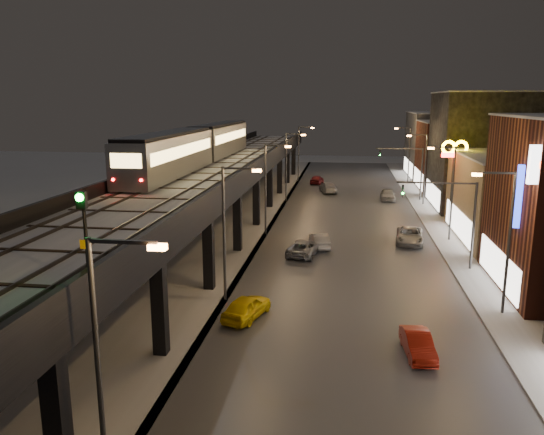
{
  "coord_description": "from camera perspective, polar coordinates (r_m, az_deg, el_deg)",
  "views": [
    {
      "loc": [
        7.04,
        -19.73,
        13.08
      ],
      "look_at": [
        1.97,
        16.52,
        5.0
      ],
      "focal_mm": 35.0,
      "sensor_mm": 36.0,
      "label": 1
    }
  ],
  "objects": [
    {
      "name": "traffic_light_rig_b",
      "position": [
        72.77,
        14.91,
        5.26
      ],
      "size": [
        6.1,
        0.34,
        7.0
      ],
      "color": "#38383A",
      "rests_on": "ground"
    },
    {
      "name": "building_e",
      "position": [
        83.85,
        19.71,
        6.25
      ],
      "size": [
        12.2,
        12.2,
        10.16
      ],
      "color": "#5E2C19",
      "rests_on": "ground"
    },
    {
      "name": "traffic_light_rig_a",
      "position": [
        43.5,
        19.46,
        0.35
      ],
      "size": [
        6.1,
        0.34,
        7.0
      ],
      "color": "#38383A",
      "rests_on": "ground"
    },
    {
      "name": "car_near_white",
      "position": [
        48.24,
        5.14,
        -2.51
      ],
      "size": [
        2.19,
        4.24,
        1.33
      ],
      "primitive_type": "imported",
      "rotation": [
        0.0,
        0.0,
        3.34
      ],
      "color": "#989898",
      "rests_on": "ground"
    },
    {
      "name": "under_viaduct_pavement",
      "position": [
        57.76,
        -5.3,
        -0.66
      ],
      "size": [
        11.0,
        120.0,
        0.06
      ],
      "primitive_type": "cube",
      "color": "#9FA1A8",
      "rests_on": "ground"
    },
    {
      "name": "elevated_viaduct",
      "position": [
        53.72,
        -6.19,
        4.39
      ],
      "size": [
        9.0,
        100.0,
        6.3
      ],
      "color": "black",
      "rests_on": "ground"
    },
    {
      "name": "streetlight_left_4",
      "position": [
        87.4,
        3.05,
        7.28
      ],
      "size": [
        2.57,
        0.28,
        9.0
      ],
      "color": "#38383A",
      "rests_on": "ground"
    },
    {
      "name": "streetlight_right_1",
      "position": [
        35.02,
        23.8,
        -1.57
      ],
      "size": [
        2.56,
        0.28,
        9.0
      ],
      "color": "#38383A",
      "rests_on": "ground"
    },
    {
      "name": "streetlight_left_2",
      "position": [
        51.87,
        -0.41,
        3.75
      ],
      "size": [
        2.57,
        0.28,
        9.0
      ],
      "color": "#38383A",
      "rests_on": "ground"
    },
    {
      "name": "car_taxi",
      "position": [
        32.85,
        -2.74,
        -9.68
      ],
      "size": [
        2.81,
        4.5,
        1.43
      ],
      "primitive_type": "imported",
      "rotation": [
        0.0,
        0.0,
        2.85
      ],
      "color": "#E1BD05",
      "rests_on": "ground"
    },
    {
      "name": "car_mid_dark",
      "position": [
        77.34,
        6.06,
        3.2
      ],
      "size": [
        3.05,
        5.44,
        1.49
      ],
      "primitive_type": "imported",
      "rotation": [
        0.0,
        0.0,
        3.34
      ],
      "color": "#9A9BA1",
      "rests_on": "ground"
    },
    {
      "name": "car_onc_silver",
      "position": [
        29.4,
        15.41,
        -13.11
      ],
      "size": [
        1.65,
        3.86,
        1.24
      ],
      "primitive_type": "imported",
      "rotation": [
        0.0,
        0.0,
        0.09
      ],
      "color": "maroon",
      "rests_on": "ground"
    },
    {
      "name": "streetlight_right_4",
      "position": [
        87.62,
        14.38,
        6.93
      ],
      "size": [
        2.56,
        0.28,
        9.0
      ],
      "color": "#38383A",
      "rests_on": "ground"
    },
    {
      "name": "streetlight_left_1",
      "position": [
        34.47,
        -4.76,
        -0.75
      ],
      "size": [
        2.57,
        0.28,
        9.0
      ],
      "color": "#38383A",
      "rests_on": "ground"
    },
    {
      "name": "car_far_white",
      "position": [
        85.23,
        4.86,
        4.05
      ],
      "size": [
        2.25,
        4.3,
        1.39
      ],
      "primitive_type": "imported",
      "rotation": [
        0.0,
        0.0,
        2.99
      ],
      "color": "maroon",
      "rests_on": "ground"
    },
    {
      "name": "road_surface",
      "position": [
        56.27,
        8.21,
        -1.09
      ],
      "size": [
        17.0,
        120.0,
        0.06
      ],
      "primitive_type": "cube",
      "color": "#46474D",
      "rests_on": "ground"
    },
    {
      "name": "streetlight_left_0",
      "position": [
        18.28,
        -17.54,
        -13.58
      ],
      "size": [
        2.57,
        0.28,
        9.0
      ],
      "color": "#38383A",
      "rests_on": "ground"
    },
    {
      "name": "car_onc_red",
      "position": [
        72.59,
        12.35,
        2.4
      ],
      "size": [
        1.84,
        4.53,
        1.54
      ],
      "primitive_type": "imported",
      "rotation": [
        0.0,
        0.0,
        -0.01
      ],
      "color": "#A1A1A1",
      "rests_on": "ground"
    },
    {
      "name": "viaduct_parapet_far",
      "position": [
        54.93,
        -10.61,
        5.73
      ],
      "size": [
        0.3,
        100.0,
        1.1
      ],
      "primitive_type": "cube",
      "color": "black",
      "rests_on": "elevated_viaduct"
    },
    {
      "name": "car_mid_silver",
      "position": [
        45.76,
        3.46,
        -3.3
      ],
      "size": [
        3.01,
        5.15,
        1.35
      ],
      "primitive_type": "imported",
      "rotation": [
        0.0,
        0.0,
        2.98
      ],
      "color": "slate",
      "rests_on": "ground"
    },
    {
      "name": "car_onc_dark",
      "position": [
        51.1,
        14.59,
        -1.96
      ],
      "size": [
        2.92,
        5.4,
        1.44
      ],
      "primitive_type": "imported",
      "rotation": [
        0.0,
        0.0,
        -0.11
      ],
      "color": "gray",
      "rests_on": "ground"
    },
    {
      "name": "streetlight_left_3",
      "position": [
        69.58,
        1.76,
        5.97
      ],
      "size": [
        2.57,
        0.28,
        9.0
      ],
      "color": "#38383A",
      "rests_on": "ground"
    },
    {
      "name": "sidewalk_right",
      "position": [
        57.22,
        18.28,
        -1.33
      ],
      "size": [
        4.0,
        120.0,
        0.14
      ],
      "primitive_type": "cube",
      "color": "#9FA1A8",
      "rests_on": "ground"
    },
    {
      "name": "ground",
      "position": [
        24.7,
        -10.51,
        -19.76
      ],
      "size": [
        220.0,
        220.0,
        0.0
      ],
      "primitive_type": "plane",
      "color": "silver"
    },
    {
      "name": "viaduct_parapet_streetside",
      "position": [
        52.82,
        -1.57,
        5.67
      ],
      "size": [
        0.3,
        100.0,
        1.1
      ],
      "primitive_type": "cube",
      "color": "black",
      "rests_on": "elevated_viaduct"
    },
    {
      "name": "subway_train",
      "position": [
        57.23,
        -7.9,
        7.73
      ],
      "size": [
        3.14,
        38.12,
        3.76
      ],
      "color": "gray",
      "rests_on": "viaduct_trackbed"
    },
    {
      "name": "building_d",
      "position": [
        70.08,
        22.08,
        6.63
      ],
      "size": [
        12.2,
        13.2,
        14.16
      ],
      "color": "black",
      "rests_on": "ground"
    },
    {
      "name": "building_f",
      "position": [
        97.51,
        18.1,
        7.43
      ],
      "size": [
        12.2,
        16.2,
        11.16
      ],
      "color": "#474748",
      "rests_on": "ground"
    },
    {
      "name": "rail_signal",
      "position": [
        19.87,
        -19.63,
        -0.09
      ],
      "size": [
        0.39,
        0.45,
        3.37
      ],
      "color": "black",
      "rests_on": "viaduct_trackbed"
    },
    {
      "name": "sign_mcdonalds",
      "position": [
        57.63,
        18.99,
        6.05
      ],
      "size": [
        2.73,
        0.55,
        9.16
      ],
      "color": "#38383A",
      "rests_on": "ground"
    },
    {
      "name": "sign_carwash",
      "position": [
        36.79,
        25.96,
        0.95
      ],
      "size": [
        1.77,
        0.35,
        9.21
      ],
      "color": "#38383A",
      "rests_on": "ground"
    },
    {
      "name": "viaduct_trackbed",
      "position": [
        53.74,
        -6.18,
        5.22
      ],
      "size": [
        8.4,
        100.0,
        0.32
      ],
      "color": "#B2B7C1",
      "rests_on": "elevated_viaduct"
    },
    {
      "name": "streetlight_right_2",
      "position": [
        52.24,
        18.58,
        3.16
      ],
      "size": [
        2.56,
        0.28,
        9.0
      ],
      "color": "#38383A",
      "rests_on": "ground"
    },
    {
      "name": "building_c",
      "position": [
        55.17,
        25.74,
        1.82
      ],
      "size": [
        12.2,
        15.2,
        8.16
      ],
      "color": "#8C7555",
      "rests_on": "ground"
    },
    {
      "name": "streetlight_right_3",
      "position": [
        69.85,
        15.96,
        5.53
      ],
      "size": [
        2.56,
        0.28,
        9.0
      ],
      "color": "#38383A",
      "rests_on": "ground"
    }
  ]
}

